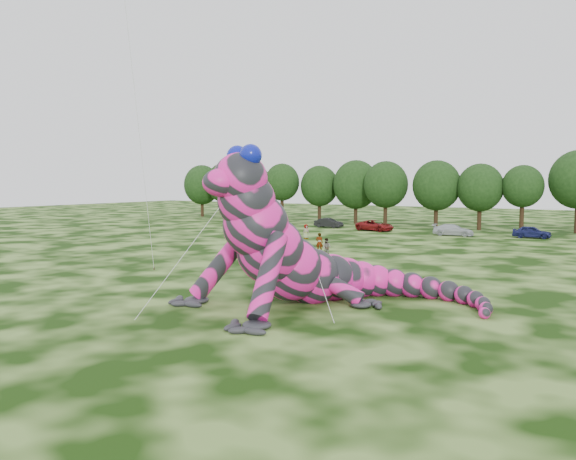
# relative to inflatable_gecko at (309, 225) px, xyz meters

# --- Properties ---
(ground) EXTENTS (240.00, 240.00, 0.00)m
(ground) POSITION_rel_inflatable_gecko_xyz_m (1.61, -5.68, -4.22)
(ground) COLOR #16330A
(ground) RESTS_ON ground
(inflatable_gecko) EXTENTS (19.95, 21.27, 8.45)m
(inflatable_gecko) POSITION_rel_inflatable_gecko_xyz_m (0.00, 0.00, 0.00)
(inflatable_gecko) COLOR #F21C95
(inflatable_gecko) RESTS_ON ground
(flying_kite) EXTENTS (2.55, 4.47, 19.71)m
(flying_kite) POSITION_rel_inflatable_gecko_xyz_m (-13.66, -0.05, 13.14)
(flying_kite) COLOR red
(flying_kite) RESTS_ON ground
(tree_0) EXTENTS (6.91, 6.22, 9.51)m
(tree_0) POSITION_rel_inflatable_gecko_xyz_m (-52.95, 53.55, 0.53)
(tree_0) COLOR black
(tree_0) RESTS_ON ground
(tree_1) EXTENTS (6.74, 6.07, 9.81)m
(tree_1) POSITION_rel_inflatable_gecko_xyz_m (-46.74, 52.37, 0.68)
(tree_1) COLOR black
(tree_1) RESTS_ON ground
(tree_2) EXTENTS (7.04, 6.34, 9.64)m
(tree_2) POSITION_rel_inflatable_gecko_xyz_m (-41.41, 53.08, 0.60)
(tree_2) COLOR black
(tree_2) RESTS_ON ground
(tree_3) EXTENTS (5.81, 5.23, 9.44)m
(tree_3) POSITION_rel_inflatable_gecko_xyz_m (-34.11, 51.39, 0.50)
(tree_3) COLOR black
(tree_3) RESTS_ON ground
(tree_4) EXTENTS (6.22, 5.60, 9.06)m
(tree_4) POSITION_rel_inflatable_gecko_xyz_m (-28.03, 53.03, 0.30)
(tree_4) COLOR black
(tree_4) RESTS_ON ground
(tree_5) EXTENTS (7.16, 6.44, 9.80)m
(tree_5) POSITION_rel_inflatable_gecko_xyz_m (-21.51, 52.76, 0.67)
(tree_5) COLOR black
(tree_5) RESTS_ON ground
(tree_6) EXTENTS (6.52, 5.86, 9.49)m
(tree_6) POSITION_rel_inflatable_gecko_xyz_m (-15.95, 51.00, 0.52)
(tree_6) COLOR black
(tree_6) RESTS_ON ground
(tree_7) EXTENTS (6.68, 6.01, 9.48)m
(tree_7) POSITION_rel_inflatable_gecko_xyz_m (-8.47, 51.12, 0.51)
(tree_7) COLOR black
(tree_7) RESTS_ON ground
(tree_8) EXTENTS (6.14, 5.53, 8.94)m
(tree_8) POSITION_rel_inflatable_gecko_xyz_m (-2.61, 51.31, 0.25)
(tree_8) COLOR black
(tree_8) RESTS_ON ground
(tree_9) EXTENTS (5.27, 4.74, 8.68)m
(tree_9) POSITION_rel_inflatable_gecko_xyz_m (2.68, 51.67, 0.12)
(tree_9) COLOR black
(tree_9) RESTS_ON ground
(car_0) EXTENTS (4.59, 2.27, 1.50)m
(car_0) POSITION_rel_inflatable_gecko_xyz_m (-28.64, 40.44, -3.47)
(car_0) COLOR silver
(car_0) RESTS_ON ground
(car_1) EXTENTS (4.14, 1.54, 1.35)m
(car_1) POSITION_rel_inflatable_gecko_xyz_m (-21.62, 43.95, -3.55)
(car_1) COLOR black
(car_1) RESTS_ON ground
(car_2) EXTENTS (5.51, 3.33, 1.43)m
(car_2) POSITION_rel_inflatable_gecko_xyz_m (-14.02, 42.58, -3.51)
(car_2) COLOR maroon
(car_2) RESTS_ON ground
(car_3) EXTENTS (4.96, 2.43, 1.39)m
(car_3) POSITION_rel_inflatable_gecko_xyz_m (-3.40, 41.43, -3.53)
(car_3) COLOR silver
(car_3) RESTS_ON ground
(car_4) EXTENTS (4.32, 1.98, 1.43)m
(car_4) POSITION_rel_inflatable_gecko_xyz_m (5.14, 43.34, -3.51)
(car_4) COLOR #171C51
(car_4) RESTS_ON ground
(spectator_1) EXTENTS (0.83, 0.67, 1.62)m
(spectator_1) POSITION_rel_inflatable_gecko_xyz_m (-7.69, 16.78, -3.42)
(spectator_1) COLOR gray
(spectator_1) RESTS_ON ground
(spectator_4) EXTENTS (0.80, 0.95, 1.67)m
(spectator_4) POSITION_rel_inflatable_gecko_xyz_m (-16.76, 28.99, -3.39)
(spectator_4) COLOR gray
(spectator_4) RESTS_ON ground
(spectator_0) EXTENTS (0.80, 0.70, 1.83)m
(spectator_0) POSITION_rel_inflatable_gecko_xyz_m (-9.61, 18.95, -3.31)
(spectator_0) COLOR gray
(spectator_0) RESTS_ON ground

